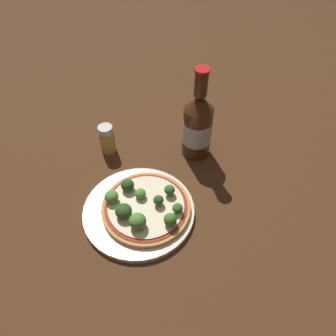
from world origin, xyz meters
TOP-DOWN VIEW (x-y plane):
  - ground_plane at (0.00, 0.00)m, footprint 3.00×3.00m
  - plate at (0.01, 0.00)m, footprint 0.24×0.24m
  - pizza at (0.02, 0.01)m, footprint 0.19×0.19m
  - broccoli_floret_0 at (0.02, -0.04)m, footprint 0.03×0.03m
  - broccoli_floret_1 at (-0.01, 0.01)m, footprint 0.02×0.02m
  - broccoli_floret_2 at (0.03, 0.04)m, footprint 0.02×0.02m
  - broccoli_floret_3 at (0.05, -0.02)m, footprint 0.04×0.04m
  - broccoli_floret_4 at (0.01, 0.07)m, footprint 0.02×0.02m
  - broccoli_floret_5 at (-0.03, -0.04)m, footprint 0.03×0.03m
  - broccoli_floret_6 at (-0.04, 0.00)m, footprint 0.03×0.03m
  - broccoli_floret_7 at (0.08, 0.04)m, footprint 0.03×0.03m
  - broccoli_floret_8 at (0.06, 0.06)m, footprint 0.02×0.02m
  - beer_bottle at (-0.09, 0.21)m, footprint 0.07×0.07m
  - pepper_shaker at (-0.21, 0.02)m, footprint 0.04×0.04m

SIDE VIEW (x-z plane):
  - ground_plane at x=0.00m, z-range 0.00..0.00m
  - plate at x=0.01m, z-range 0.00..0.01m
  - pizza at x=0.02m, z-range 0.01..0.03m
  - broccoli_floret_1 at x=-0.01m, z-range 0.03..0.05m
  - broccoli_floret_8 at x=0.06m, z-range 0.03..0.05m
  - pepper_shaker at x=-0.21m, z-range 0.00..0.08m
  - broccoli_floret_5 at x=-0.03m, z-range 0.03..0.05m
  - broccoli_floret_6 at x=-0.04m, z-range 0.03..0.05m
  - broccoli_floret_7 at x=0.08m, z-range 0.03..0.05m
  - broccoli_floret_2 at x=0.03m, z-range 0.03..0.05m
  - broccoli_floret_0 at x=0.02m, z-range 0.03..0.06m
  - broccoli_floret_4 at x=0.01m, z-range 0.03..0.05m
  - broccoli_floret_3 at x=0.05m, z-range 0.03..0.06m
  - beer_bottle at x=-0.09m, z-range -0.03..0.21m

